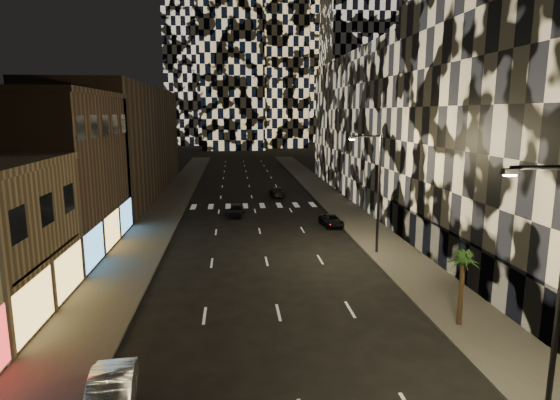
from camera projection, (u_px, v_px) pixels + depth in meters
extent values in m
cube|color=#47443F|center=(167.00, 207.00, 53.90)|extent=(4.00, 120.00, 0.15)
cube|color=#47443F|center=(337.00, 203.00, 55.87)|extent=(4.00, 120.00, 0.15)
cube|color=#4C4C47|center=(186.00, 206.00, 54.11)|extent=(0.20, 120.00, 0.15)
cube|color=#4C4C47|center=(320.00, 204.00, 55.66)|extent=(0.20, 120.00, 0.15)
cube|color=brown|center=(42.00, 175.00, 35.99)|extent=(10.00, 15.00, 12.00)
cube|color=brown|center=(121.00, 142.00, 61.72)|extent=(10.00, 40.00, 14.00)
cube|color=#383838|center=(457.00, 255.00, 30.89)|extent=(0.60, 25.00, 3.00)
cube|color=#232326|center=(401.00, 126.00, 62.05)|extent=(16.00, 40.00, 18.00)
cylinder|color=black|center=(560.00, 297.00, 15.77)|extent=(0.20, 0.20, 9.00)
cylinder|color=black|center=(543.00, 167.00, 14.85)|extent=(2.20, 0.14, 0.14)
cube|color=black|center=(510.00, 171.00, 14.77)|extent=(0.50, 0.25, 0.18)
cube|color=#FFEAB2|center=(510.00, 175.00, 14.79)|extent=(0.35, 0.18, 0.06)
cylinder|color=black|center=(379.00, 195.00, 35.33)|extent=(0.20, 0.20, 9.00)
cylinder|color=black|center=(366.00, 136.00, 34.41)|extent=(2.20, 0.14, 0.14)
cube|color=black|center=(352.00, 138.00, 34.33)|extent=(0.50, 0.25, 0.18)
cube|color=#FFEAB2|center=(352.00, 140.00, 34.35)|extent=(0.35, 0.18, 0.06)
imported|color=#A8A9AE|center=(111.00, 397.00, 16.71)|extent=(2.09, 4.63, 1.47)
imported|color=black|center=(236.00, 210.00, 49.46)|extent=(1.83, 3.84, 1.27)
imported|color=black|center=(277.00, 191.00, 61.12)|extent=(1.83, 4.29, 1.23)
imported|color=black|center=(331.00, 220.00, 45.01)|extent=(2.01, 3.95, 1.07)
cylinder|color=#47331E|center=(461.00, 293.00, 23.54)|extent=(0.25, 0.25, 3.33)
sphere|color=#204217|center=(464.00, 258.00, 23.20)|extent=(0.73, 0.73, 0.73)
cone|color=#204217|center=(469.00, 259.00, 23.24)|extent=(1.45, 0.29, 0.88)
cone|color=#204217|center=(465.00, 258.00, 23.43)|extent=(1.13, 1.31, 0.88)
cone|color=#204217|center=(460.00, 258.00, 23.46)|extent=(0.61, 1.47, 0.88)
cone|color=#204217|center=(458.00, 259.00, 23.30)|extent=(1.43, 0.89, 0.88)
cone|color=#204217|center=(460.00, 260.00, 23.08)|extent=(1.43, 0.89, 0.88)
cone|color=#204217|center=(465.00, 261.00, 22.96)|extent=(0.61, 1.47, 0.88)
cone|color=#204217|center=(469.00, 260.00, 23.03)|extent=(1.13, 1.31, 0.88)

